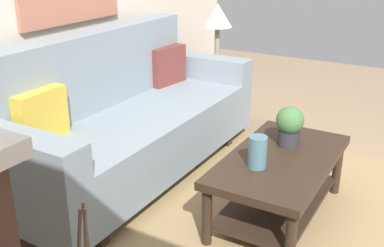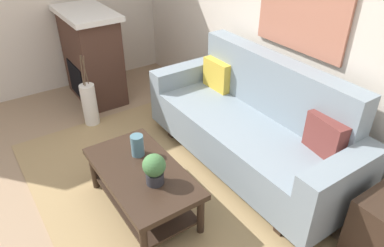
% 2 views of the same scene
% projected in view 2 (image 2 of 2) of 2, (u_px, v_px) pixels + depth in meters
% --- Properties ---
extents(ground_plane, '(9.12, 9.12, 0.00)m').
position_uv_depth(ground_plane, '(98.00, 210.00, 3.13)').
color(ground_plane, '#9E7F60').
extents(wall_back, '(5.12, 0.10, 2.70)m').
position_uv_depth(wall_back, '(286.00, 17.00, 3.38)').
color(wall_back, beige).
rests_on(wall_back, ground_plane).
extents(area_rug, '(2.84, 1.87, 0.01)m').
position_uv_depth(area_rug, '(149.00, 187.00, 3.36)').
color(area_rug, '#A38456').
rests_on(area_rug, ground_plane).
extents(couch, '(2.27, 0.84, 1.08)m').
position_uv_depth(couch, '(251.00, 127.00, 3.46)').
color(couch, gray).
rests_on(couch, ground_plane).
extents(throw_pillow_mustard, '(0.36, 0.13, 0.32)m').
position_uv_depth(throw_pillow_mustard, '(218.00, 75.00, 3.88)').
color(throw_pillow_mustard, gold).
rests_on(throw_pillow_mustard, couch).
extents(throw_pillow_maroon, '(0.37, 0.17, 0.32)m').
position_uv_depth(throw_pillow_maroon, '(325.00, 136.00, 2.89)').
color(throw_pillow_maroon, brown).
rests_on(throw_pillow_maroon, couch).
extents(coffee_table, '(1.10, 0.60, 0.43)m').
position_uv_depth(coffee_table, '(142.00, 181.00, 2.98)').
color(coffee_table, '#332319').
rests_on(coffee_table, ground_plane).
extents(tabletop_vase, '(0.11, 0.11, 0.19)m').
position_uv_depth(tabletop_vase, '(137.00, 145.00, 3.04)').
color(tabletop_vase, slate).
rests_on(tabletop_vase, coffee_table).
extents(potted_plant_tabletop, '(0.18, 0.18, 0.26)m').
position_uv_depth(potted_plant_tabletop, '(154.00, 168.00, 2.72)').
color(potted_plant_tabletop, '#2D2D33').
rests_on(potted_plant_tabletop, coffee_table).
extents(fireplace, '(1.02, 0.58, 1.16)m').
position_uv_depth(fireplace, '(92.00, 56.00, 4.60)').
color(fireplace, '#472D23').
rests_on(fireplace, ground_plane).
extents(floor_vase, '(0.17, 0.17, 0.51)m').
position_uv_depth(floor_vase, '(90.00, 105.00, 4.18)').
color(floor_vase, white).
rests_on(floor_vase, ground_plane).
extents(floor_vase_branch_a, '(0.04, 0.04, 0.36)m').
position_uv_depth(floor_vase_branch_a, '(84.00, 71.00, 3.93)').
color(floor_vase_branch_a, brown).
rests_on(floor_vase_branch_a, floor_vase).
extents(floor_vase_branch_b, '(0.03, 0.05, 0.36)m').
position_uv_depth(floor_vase_branch_b, '(85.00, 70.00, 3.96)').
color(floor_vase_branch_b, brown).
rests_on(floor_vase_branch_b, floor_vase).
extents(floor_vase_branch_c, '(0.05, 0.02, 0.36)m').
position_uv_depth(floor_vase_branch_c, '(82.00, 71.00, 3.95)').
color(floor_vase_branch_c, brown).
rests_on(floor_vase_branch_c, floor_vase).
extents(framed_painting, '(0.98, 0.03, 0.88)m').
position_uv_depth(framed_painting, '(303.00, 1.00, 3.08)').
color(framed_painting, '#B77056').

